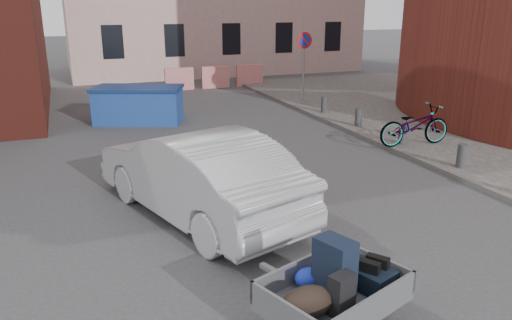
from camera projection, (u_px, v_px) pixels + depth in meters
name	position (u px, v px, depth m)	size (l,w,h in m)	color
ground	(231.00, 234.00, 8.48)	(120.00, 120.00, 0.00)	#38383A
sidewalk	(497.00, 128.00, 15.45)	(9.00, 24.00, 0.12)	#474442
no_parking_sign	(304.00, 53.00, 18.38)	(0.60, 0.09, 2.65)	gray
bollards	(403.00, 134.00, 13.44)	(0.22, 9.02, 0.55)	#3A3A3D
barriers	(215.00, 77.00, 23.13)	(4.70, 0.18, 1.00)	red
trailer	(333.00, 290.00, 5.71)	(1.88, 1.98, 1.20)	black
dumpster	(139.00, 105.00, 16.32)	(3.15, 2.41, 1.18)	#1F4396
silver_car	(197.00, 174.00, 9.02)	(1.70, 4.88, 1.61)	#AEB1B6
bicycle	(414.00, 125.00, 13.25)	(0.71, 2.05, 1.08)	black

